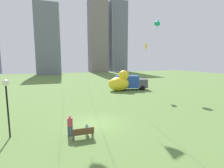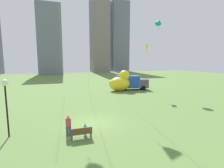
# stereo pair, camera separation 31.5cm
# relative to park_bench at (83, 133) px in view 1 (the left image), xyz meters

# --- Properties ---
(ground_plane) EXTENTS (140.00, 140.00, 0.00)m
(ground_plane) POSITION_rel_park_bench_xyz_m (1.50, 2.85, -0.47)
(ground_plane) COLOR #5F803F
(park_bench) EXTENTS (1.59, 0.47, 0.90)m
(park_bench) POSITION_rel_park_bench_xyz_m (0.00, 0.00, 0.00)
(park_bench) COLOR brown
(park_bench) RESTS_ON ground
(person_adult) EXTENTS (0.42, 0.42, 1.70)m
(person_adult) POSITION_rel_park_bench_xyz_m (-0.87, 0.85, 0.46)
(person_adult) COLOR #38476B
(person_adult) RESTS_ON ground
(person_child) EXTENTS (0.25, 0.25, 1.03)m
(person_child) POSITION_rel_park_bench_xyz_m (0.35, 0.43, 0.09)
(person_child) COLOR silver
(person_child) RESTS_ON ground
(giant_inflatable_duck) EXTENTS (4.82, 3.09, 4.00)m
(giant_inflatable_duck) POSITION_rel_park_bench_xyz_m (10.51, 18.30, 1.23)
(giant_inflatable_duck) COLOR yellow
(giant_inflatable_duck) RESTS_ON ground
(lamppost) EXTENTS (0.49, 0.49, 4.48)m
(lamppost) POSITION_rel_park_bench_xyz_m (-5.26, 2.20, 3.02)
(lamppost) COLOR black
(lamppost) RESTS_ON ground
(box_truck) EXTENTS (6.67, 3.66, 2.85)m
(box_truck) POSITION_rel_park_bench_xyz_m (13.05, 18.72, 0.98)
(box_truck) COLOR #264CA5
(box_truck) RESTS_ON ground
(city_skyline) EXTENTS (68.16, 17.75, 37.01)m
(city_skyline) POSITION_rel_park_bench_xyz_m (8.02, 72.68, 16.26)
(city_skyline) COLOR slate
(city_skyline) RESTS_ON ground
(kite_teal) EXTENTS (2.55, 2.54, 13.67)m
(kite_teal) POSITION_rel_park_bench_xyz_m (16.72, 15.35, 12.41)
(kite_teal) COLOR silver
(kite_teal) RESTS_ON ground
(kite_yellow) EXTENTS (1.81, 1.76, 8.95)m
(kite_yellow) POSITION_rel_park_bench_xyz_m (13.34, 13.67, 7.53)
(kite_yellow) COLOR silver
(kite_yellow) RESTS_ON ground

